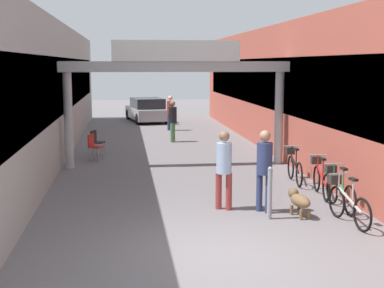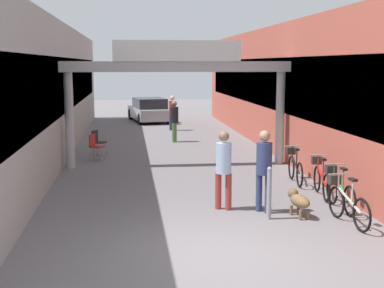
{
  "view_description": "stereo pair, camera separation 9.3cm",
  "coord_description": "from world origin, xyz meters",
  "views": [
    {
      "loc": [
        -1.59,
        -8.73,
        3.22
      ],
      "look_at": [
        0.0,
        3.98,
        1.3
      ],
      "focal_mm": 50.0,
      "sensor_mm": 36.0,
      "label": 1
    },
    {
      "loc": [
        -1.5,
        -8.74,
        3.22
      ],
      "look_at": [
        0.0,
        3.98,
        1.3
      ],
      "focal_mm": 50.0,
      "sensor_mm": 36.0,
      "label": 2
    }
  ],
  "objects": [
    {
      "name": "storefront_right",
      "position": [
        5.09,
        11.0,
        2.29
      ],
      "size": [
        3.0,
        26.0,
        4.58
      ],
      "color": "#B25142",
      "rests_on": "ground_plane"
    },
    {
      "name": "cafe_chair_black_farther",
      "position": [
        -2.64,
        10.3,
        0.54
      ],
      "size": [
        0.53,
        0.53,
        0.89
      ],
      "color": "gray",
      "rests_on": "ground_plane"
    },
    {
      "name": "arcade_sign_gateway",
      "position": [
        0.0,
        8.0,
        2.78
      ],
      "size": [
        7.4,
        0.47,
        3.94
      ],
      "color": "#B2B2B2",
      "rests_on": "ground_plane"
    },
    {
      "name": "pedestrian_carrying_crate",
      "position": [
        0.35,
        13.28,
        0.98
      ],
      "size": [
        0.43,
        0.43,
        1.72
      ],
      "color": "#4C7F47",
      "rests_on": "ground_plane"
    },
    {
      "name": "pedestrian_elderly_walking",
      "position": [
        0.58,
        17.14,
        0.97
      ],
      "size": [
        0.48,
        0.48,
        1.7
      ],
      "color": "navy",
      "rests_on": "ground_plane"
    },
    {
      "name": "bicycle_silver_nearest",
      "position": [
        2.86,
        1.4,
        0.44
      ],
      "size": [
        0.46,
        1.69,
        0.98
      ],
      "color": "black",
      "rests_on": "ground_plane"
    },
    {
      "name": "bicycle_red_third",
      "position": [
        3.16,
        3.68,
        0.44
      ],
      "size": [
        0.46,
        1.68,
        0.98
      ],
      "color": "black",
      "rests_on": "ground_plane"
    },
    {
      "name": "cafe_chair_red_nearer",
      "position": [
        -2.67,
        9.28,
        0.54
      ],
      "size": [
        0.53,
        0.53,
        0.89
      ],
      "color": "gray",
      "rests_on": "ground_plane"
    },
    {
      "name": "pedestrian_companion",
      "position": [
        0.55,
        2.71,
        1.02
      ],
      "size": [
        0.46,
        0.46,
        1.77
      ],
      "color": "#99332D",
      "rests_on": "ground_plane"
    },
    {
      "name": "storefront_left",
      "position": [
        -5.09,
        11.0,
        2.29
      ],
      "size": [
        3.0,
        26.0,
        4.58
      ],
      "color": "#9E9993",
      "rests_on": "ground_plane"
    },
    {
      "name": "dog_on_leash",
      "position": [
        2.05,
        1.97,
        0.35
      ],
      "size": [
        0.42,
        0.79,
        0.56
      ],
      "color": "brown",
      "rests_on": "ground_plane"
    },
    {
      "name": "pedestrian_with_dog",
      "position": [
        1.39,
        2.39,
        1.04
      ],
      "size": [
        0.48,
        0.48,
        1.81
      ],
      "color": "navy",
      "rests_on": "ground_plane"
    },
    {
      "name": "parked_car_silver",
      "position": [
        -0.38,
        21.37,
        0.64
      ],
      "size": [
        2.42,
        4.24,
        1.33
      ],
      "color": "#99999E",
      "rests_on": "ground_plane"
    },
    {
      "name": "bicycle_black_farthest",
      "position": [
        2.98,
        5.22,
        0.44
      ],
      "size": [
        0.46,
        1.69,
        0.98
      ],
      "color": "black",
      "rests_on": "ground_plane"
    },
    {
      "name": "ground_plane",
      "position": [
        0.0,
        0.0,
        0.0
      ],
      "size": [
        80.0,
        80.0,
        0.0
      ],
      "primitive_type": "plane",
      "color": "slate"
    },
    {
      "name": "bollard_post_metal",
      "position": [
        1.37,
        1.85,
        0.57
      ],
      "size": [
        0.1,
        0.1,
        1.12
      ],
      "color": "gray",
      "rests_on": "ground_plane"
    },
    {
      "name": "bicycle_green_second",
      "position": [
        3.14,
        2.47,
        0.44
      ],
      "size": [
        0.46,
        1.69,
        0.98
      ],
      "color": "black",
      "rests_on": "ground_plane"
    }
  ]
}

